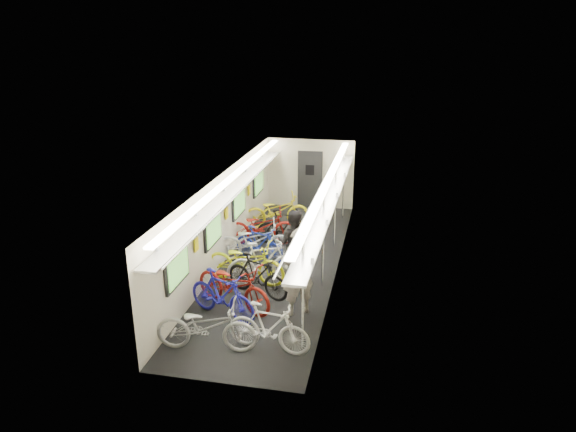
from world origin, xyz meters
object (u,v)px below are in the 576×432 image
at_px(bicycle_0, 206,326).
at_px(passenger_mid, 293,243).
at_px(bicycle_1, 222,295).
at_px(passenger_near, 298,272).
at_px(backpack, 310,242).

bearing_deg(bicycle_0, passenger_mid, -20.92).
bearing_deg(bicycle_0, bicycle_1, -1.17).
bearing_deg(passenger_near, backpack, -129.15).
bearing_deg(bicycle_0, passenger_near, -45.68).
xyz_separation_m(passenger_mid, backpack, (0.55, -0.88, 0.42)).
height_order(passenger_near, backpack, passenger_near).
bearing_deg(bicycle_1, bicycle_0, -152.11).
bearing_deg(backpack, passenger_mid, 98.58).
height_order(passenger_near, passenger_mid, passenger_near).
relative_size(bicycle_0, passenger_near, 0.99).
distance_m(bicycle_0, bicycle_1, 1.22).
distance_m(passenger_mid, backpack, 1.12).
height_order(bicycle_0, passenger_mid, passenger_mid).
bearing_deg(passenger_mid, passenger_near, 108.59).
bearing_deg(passenger_mid, bicycle_0, 79.20).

